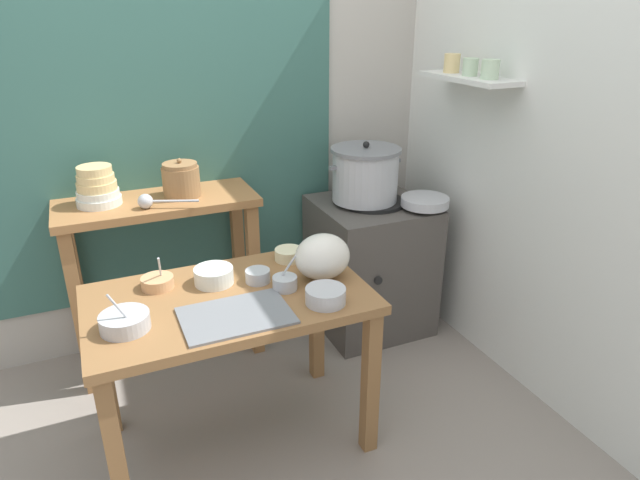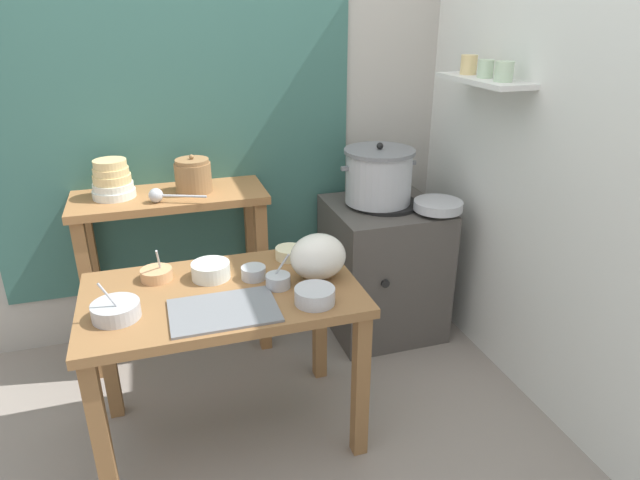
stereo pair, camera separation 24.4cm
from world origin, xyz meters
name	(u,v)px [view 2 (the right image)]	position (x,y,z in m)	size (l,w,h in m)	color
ground_plane	(252,437)	(0.00, 0.00, 0.00)	(9.00, 9.00, 0.00)	gray
wall_back	(216,101)	(0.08, 1.10, 1.30)	(4.40, 0.12, 2.60)	#B2ADA3
wall_right	(532,118)	(1.40, 0.20, 1.30)	(0.30, 3.20, 2.60)	silver
prep_table	(224,314)	(-0.07, 0.07, 0.61)	(1.10, 0.66, 0.72)	olive
back_shelf_table	(174,234)	(-0.22, 0.83, 0.68)	(0.96, 0.40, 0.90)	#9E6B3D
stove_block	(382,267)	(0.92, 0.70, 0.38)	(0.60, 0.61, 0.78)	#4C4742
steamer_pot	(379,176)	(0.88, 0.72, 0.93)	(0.43, 0.38, 0.33)	#B7BABF
clay_pot	(193,176)	(-0.09, 0.83, 0.98)	(0.18, 0.18, 0.19)	olive
bowl_stack_enamel	(112,181)	(-0.48, 0.86, 0.98)	(0.21, 0.21, 0.19)	silver
ladle	(158,195)	(-0.27, 0.71, 0.94)	(0.27, 0.13, 0.07)	#B7BABF
serving_tray	(224,311)	(-0.09, -0.10, 0.72)	(0.40, 0.28, 0.01)	slate
plastic_bag	(318,257)	(0.33, 0.06, 0.82)	(0.23, 0.20, 0.19)	silver
wide_pan	(438,205)	(1.13, 0.51, 0.80)	(0.26, 0.26, 0.05)	#B7BABF
prep_bowl_0	(254,272)	(0.07, 0.13, 0.75)	(0.10, 0.10, 0.05)	#B7BABF
prep_bowl_1	(289,253)	(0.26, 0.28, 0.75)	(0.13, 0.13, 0.05)	beige
prep_bowl_2	(156,274)	(-0.32, 0.25, 0.75)	(0.13, 0.13, 0.15)	tan
prep_bowl_3	(116,310)	(-0.47, -0.03, 0.75)	(0.17, 0.17, 0.16)	#B7BABF
prep_bowl_4	(315,295)	(0.25, -0.14, 0.75)	(0.16, 0.16, 0.06)	#B7BABF
prep_bowl_5	(211,270)	(-0.10, 0.19, 0.76)	(0.16, 0.16, 0.07)	silver
prep_bowl_6	(278,280)	(0.15, 0.03, 0.75)	(0.10, 0.10, 0.15)	#B7BABF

